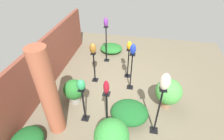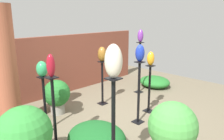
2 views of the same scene
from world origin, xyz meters
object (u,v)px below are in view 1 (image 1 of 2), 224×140
Objects in this scene: pedestal_ivory at (158,113)px; art_vase_cobalt at (133,49)px; pedestal_amber at (128,65)px; pedestal_ruby at (107,114)px; pedestal_violet at (106,46)px; art_vase_bronze at (93,48)px; pedestal_cobalt at (131,73)px; art_vase_ruby at (106,87)px; potted_plant_mid_right at (112,137)px; art_vase_amber at (129,45)px; potted_plant_front_left at (74,90)px; pedestal_bronze at (94,69)px; art_vase_jade at (81,85)px; pedestal_jade at (84,106)px; potted_plant_walkway_edge at (169,92)px; brick_pillar at (49,94)px; art_vase_ivory at (165,82)px; art_vase_violet at (106,22)px.

art_vase_cobalt reaches higher than pedestal_ivory.
pedestal_ruby is at bearing 173.71° from pedestal_amber.
pedestal_violet is 4.12× the size of art_vase_bronze.
pedestal_cobalt is 1.90m from art_vase_ruby.
art_vase_amber is at bearing -0.43° from potted_plant_mid_right.
potted_plant_front_left is (0.59, 2.32, -0.21)m from pedestal_ivory.
pedestal_amber is 1.39m from art_vase_bronze.
art_vase_cobalt is (-0.60, -0.16, 0.95)m from pedestal_amber.
art_vase_bronze is 1.39m from potted_plant_front_left.
art_vase_cobalt is at bearing -165.19° from art_vase_amber.
art_vase_amber is at bearing 14.81° from art_vase_cobalt.
pedestal_bronze is 0.84× the size of pedestal_cobalt.
pedestal_amber is 0.76× the size of pedestal_ivory.
art_vase_jade reaches higher than potted_plant_mid_right.
pedestal_amber is 3.10× the size of art_vase_bronze.
pedestal_jade is 3.51× the size of art_vase_amber.
art_vase_jade is (-2.08, 0.90, -0.02)m from art_vase_amber.
art_vase_amber reaches higher than pedestal_ruby.
potted_plant_front_left is at bearing 96.96° from potted_plant_walkway_edge.
art_vase_cobalt is (1.48, -1.05, 0.96)m from pedestal_jade.
pedestal_ivory is 1.16× the size of pedestal_ruby.
art_vase_ivory is at bearing -81.46° from brick_pillar.
art_vase_violet is (1.30, -0.13, 1.12)m from pedestal_bronze.
art_vase_ruby is at bearing 97.14° from pedestal_ivory.
art_vase_violet reaches higher than pedestal_violet.
pedestal_bronze is at bearing 50.17° from pedestal_ivory.
art_vase_violet is 3.20m from potted_plant_walkway_edge.
potted_plant_walkway_edge is at bearing -108.01° from art_vase_bronze.
art_vase_ruby reaches higher than art_vase_bronze.
potted_plant_front_left is at bearing 163.65° from art_vase_bronze.
pedestal_violet is 1.86× the size of potted_plant_front_left.
brick_pillar reaches higher than pedestal_ruby.
pedestal_jade is 0.74m from potted_plant_front_left.
brick_pillar is 1.21m from potted_plant_front_left.
pedestal_amber is 2.07m from potted_plant_front_left.
pedestal_bronze is 2.65× the size of art_vase_ivory.
art_vase_ruby reaches higher than pedestal_amber.
pedestal_cobalt is 1.65× the size of potted_plant_front_left.
potted_plant_front_left is at bearing 169.47° from pedestal_violet.
pedestal_violet is at bearing 12.62° from art_vase_ruby.
art_vase_cobalt reaches higher than art_vase_ruby.
pedestal_jade is at bearing 48.37° from potted_plant_mid_right.
art_vase_ivory is (0.37, -2.44, 0.45)m from brick_pillar.
pedestal_jade is 1.14m from art_vase_ruby.
pedestal_bronze is 3.25× the size of art_vase_cobalt.
pedestal_ruby is 0.93m from art_vase_jade.
pedestal_bronze is at bearing -12.04° from brick_pillar.
art_vase_amber is 2.94m from potted_plant_mid_right.
art_vase_amber is at bearing 90.00° from pedestal_amber.
pedestal_amber is at bearing 14.81° from art_vase_cobalt.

